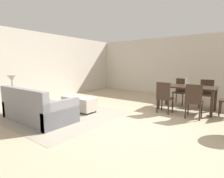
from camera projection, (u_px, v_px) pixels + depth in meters
ground_plane at (125, 125)px, 4.14m from camera, size 10.80×10.80×0.00m
wall_back at (184, 66)px, 7.92m from camera, size 9.00×0.12×2.70m
wall_left at (37, 66)px, 7.02m from camera, size 0.12×11.00×2.70m
area_rug at (61, 115)px, 4.98m from camera, size 3.00×2.80×0.01m
couch at (37, 109)px, 4.50m from camera, size 1.98×0.99×0.86m
ottoman_table at (79, 103)px, 5.34m from camera, size 1.12×0.46×0.44m
side_table at (13, 97)px, 5.23m from camera, size 0.40×0.40×0.59m
table_lamp at (12, 79)px, 5.15m from camera, size 0.26×0.26×0.53m
dining_table at (187, 89)px, 5.42m from camera, size 1.62×0.89×0.76m
dining_chair_near_left at (164, 96)px, 5.07m from camera, size 0.41×0.41×0.92m
dining_chair_near_right at (194, 99)px, 4.55m from camera, size 0.42×0.42×0.92m
dining_chair_far_left at (180, 90)px, 6.29m from camera, size 0.42×0.42×0.92m
dining_chair_far_right at (206, 92)px, 5.80m from camera, size 0.42×0.42×0.92m
vase_centerpiece at (186, 82)px, 5.39m from camera, size 0.08×0.08×0.25m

